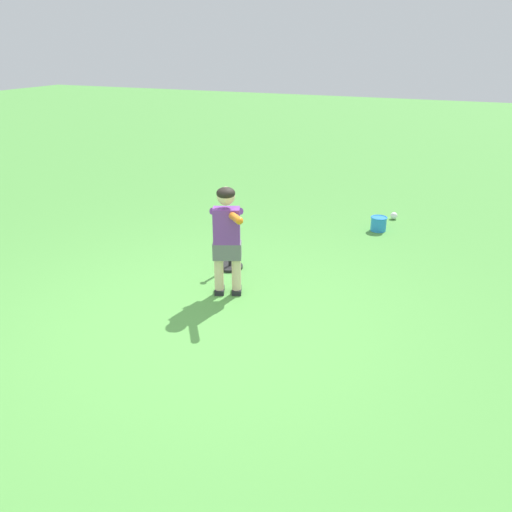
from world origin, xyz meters
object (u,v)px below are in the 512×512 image
Objects in this scene: batting_tee at (230,259)px; play_ball_far_right at (394,216)px; child_batter at (227,232)px; toy_bucket at (379,223)px.

play_ball_far_right is at bearing 150.90° from batting_tee.
child_batter is 2.69m from toy_bucket.
child_batter is at bearing -19.87° from play_ball_far_right.
batting_tee is 2.25m from toy_bucket.
child_batter is 3.25m from play_ball_far_right.
child_batter is 1.74× the size of batting_tee.
batting_tee is (-0.58, -0.27, -0.55)m from child_batter.
child_batter is at bearing 24.66° from batting_tee.
child_batter is 5.00× the size of toy_bucket.
toy_bucket reaches higher than play_ball_far_right.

